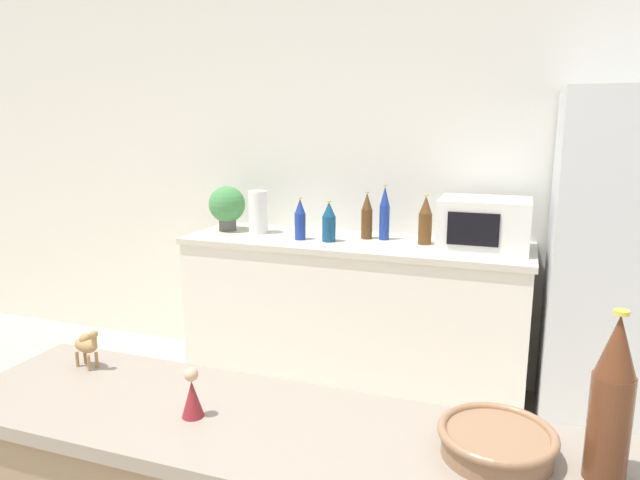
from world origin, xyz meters
TOP-DOWN VIEW (x-y plane):
  - wall_back at (0.00, 2.73)m, footprint 8.00×0.06m
  - back_counter at (-0.30, 2.40)m, footprint 2.04×0.63m
  - potted_plant at (-1.16, 2.43)m, footprint 0.23×0.23m
  - paper_towel_roll at (-0.93, 2.42)m, footprint 0.12×0.12m
  - microwave at (0.44, 2.42)m, footprint 0.48×0.37m
  - back_bottle_0 at (-0.24, 2.48)m, footprint 0.07×0.07m
  - back_bottle_1 at (-0.61, 2.32)m, footprint 0.07×0.07m
  - back_bottle_2 at (0.11, 2.44)m, footprint 0.08×0.08m
  - back_bottle_3 at (-0.43, 2.32)m, footprint 0.08×0.08m
  - back_bottle_4 at (-0.14, 2.49)m, footprint 0.06×0.06m
  - wine_bottle at (0.82, 0.36)m, footprint 0.08×0.08m
  - fruit_bowl at (0.61, 0.36)m, footprint 0.25×0.25m
  - camel_figurine at (-0.50, 0.43)m, footprint 0.10×0.06m
  - wise_man_figurine_blue at (-0.07, 0.29)m, footprint 0.05×0.05m

SIDE VIEW (x-z plane):
  - back_counter at x=-0.30m, z-range 0.00..0.93m
  - fruit_bowl at x=0.61m, z-range 0.94..1.00m
  - wise_man_figurine_blue at x=-0.07m, z-range 0.93..1.05m
  - camel_figurine at x=-0.50m, z-range 0.94..1.06m
  - back_bottle_3 at x=-0.43m, z-range 0.93..1.17m
  - back_bottle_1 at x=-0.61m, z-range 0.93..1.18m
  - paper_towel_roll at x=-0.93m, z-range 0.93..1.20m
  - back_bottle_0 at x=-0.24m, z-range 0.93..1.21m
  - back_bottle_2 at x=0.11m, z-range 0.93..1.21m
  - microwave at x=0.44m, z-range 0.93..1.21m
  - back_bottle_4 at x=-0.14m, z-range 0.92..1.25m
  - potted_plant at x=-1.16m, z-range 0.95..1.23m
  - wine_bottle at x=0.82m, z-range 0.93..1.27m
  - wall_back at x=0.00m, z-range 0.00..2.55m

